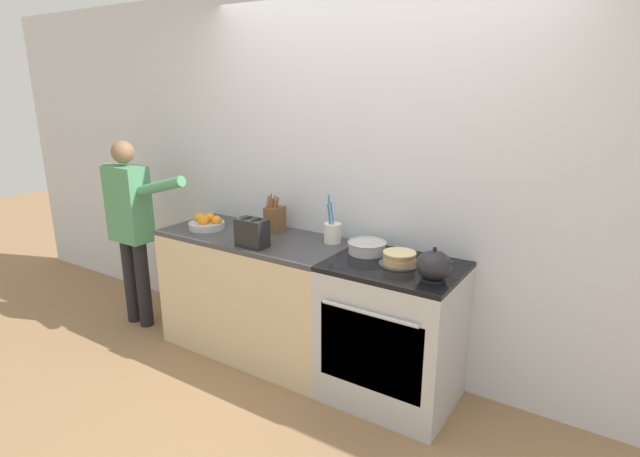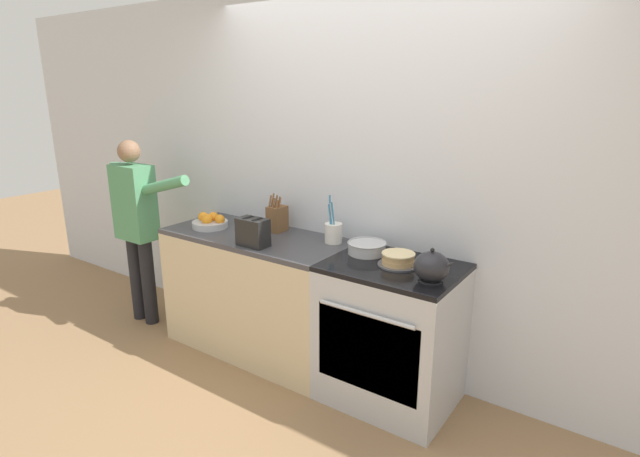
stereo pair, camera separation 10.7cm
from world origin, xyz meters
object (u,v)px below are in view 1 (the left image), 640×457
object	(u,v)px
mixing_bowl	(367,247)
stove_range	(392,332)
toaster	(252,233)
layer_cake	(399,259)
person_baker	(131,219)
fruit_bowl	(207,223)
utensil_crock	(332,232)
tea_kettle	(434,265)
knife_block	(275,219)

from	to	relation	value
mixing_bowl	stove_range	bearing A→B (deg)	-21.73
stove_range	toaster	distance (m)	1.11
layer_cake	person_baker	xyz separation A→B (m)	(-2.23, -0.22, -0.03)
layer_cake	mixing_bowl	distance (m)	0.27
mixing_bowl	fruit_bowl	xyz separation A→B (m)	(-1.27, -0.15, 0.00)
mixing_bowl	utensil_crock	distance (m)	0.31
fruit_bowl	tea_kettle	bearing A→B (deg)	-1.64
tea_kettle	knife_block	xyz separation A→B (m)	(-1.31, 0.27, 0.02)
fruit_bowl	utensil_crock	bearing A→B (deg)	12.68
fruit_bowl	mixing_bowl	bearing A→B (deg)	6.58
person_baker	layer_cake	bearing A→B (deg)	5.05
fruit_bowl	toaster	world-z (taller)	toaster
stove_range	tea_kettle	bearing A→B (deg)	-20.16
stove_range	utensil_crock	distance (m)	0.77
toaster	person_baker	world-z (taller)	person_baker
layer_cake	mixing_bowl	world-z (taller)	layer_cake
toaster	stove_range	bearing A→B (deg)	11.97
stove_range	person_baker	world-z (taller)	person_baker
stove_range	fruit_bowl	world-z (taller)	fruit_bowl
mixing_bowl	knife_block	xyz separation A→B (m)	(-0.79, 0.07, 0.06)
tea_kettle	person_baker	distance (m)	2.49
knife_block	toaster	world-z (taller)	knife_block
stove_range	layer_cake	distance (m)	0.49
mixing_bowl	toaster	distance (m)	0.76
layer_cake	fruit_bowl	xyz separation A→B (m)	(-1.53, -0.07, 0.00)
tea_kettle	toaster	size ratio (longest dim) A/B	1.05
mixing_bowl	person_baker	distance (m)	1.99
tea_kettle	fruit_bowl	xyz separation A→B (m)	(-1.79, 0.05, -0.04)
layer_cake	utensil_crock	world-z (taller)	utensil_crock
layer_cake	tea_kettle	bearing A→B (deg)	-24.30
utensil_crock	toaster	world-z (taller)	utensil_crock
knife_block	person_baker	xyz separation A→B (m)	(-1.17, -0.37, -0.09)
layer_cake	knife_block	bearing A→B (deg)	171.98
layer_cake	toaster	size ratio (longest dim) A/B	1.07
toaster	person_baker	bearing A→B (deg)	-179.79
utensil_crock	tea_kettle	bearing A→B (deg)	-18.15
tea_kettle	mixing_bowl	xyz separation A→B (m)	(-0.52, 0.20, -0.04)
utensil_crock	person_baker	size ratio (longest dim) A/B	0.22
layer_cake	tea_kettle	size ratio (longest dim) A/B	1.01
mixing_bowl	fruit_bowl	distance (m)	1.28
layer_cake	toaster	xyz separation A→B (m)	(-0.96, -0.21, 0.06)
stove_range	mixing_bowl	bearing A→B (deg)	158.27
knife_block	utensil_crock	distance (m)	0.49
stove_range	mixing_bowl	distance (m)	0.55
stove_range	mixing_bowl	size ratio (longest dim) A/B	3.61
fruit_bowl	toaster	xyz separation A→B (m)	(0.57, -0.15, 0.05)
layer_cake	utensil_crock	bearing A→B (deg)	164.83
utensil_crock	toaster	bearing A→B (deg)	-137.52
mixing_bowl	knife_block	bearing A→B (deg)	175.16
mixing_bowl	person_baker	size ratio (longest dim) A/B	0.16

